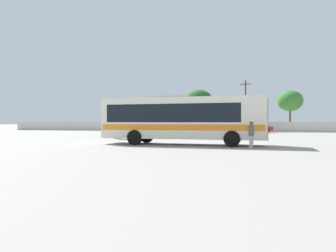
% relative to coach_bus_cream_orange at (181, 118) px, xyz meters
% --- Properties ---
extents(ground_plane, '(300.00, 300.00, 0.00)m').
position_rel_coach_bus_cream_orange_xyz_m(ground_plane, '(0.38, 10.43, -1.86)').
color(ground_plane, gray).
extents(perimeter_wall, '(80.00, 0.30, 1.60)m').
position_rel_coach_bus_cream_orange_xyz_m(perimeter_wall, '(0.38, 30.43, -1.06)').
color(perimeter_wall, beige).
rests_on(perimeter_wall, ground_plane).
extents(coach_bus_cream_orange, '(11.33, 2.89, 3.49)m').
position_rel_coach_bus_cream_orange_xyz_m(coach_bus_cream_orange, '(0.00, 0.00, 0.00)').
color(coach_bus_cream_orange, silver).
rests_on(coach_bus_cream_orange, ground_plane).
extents(attendant_by_bus_door, '(0.45, 0.45, 1.59)m').
position_rel_coach_bus_cream_orange_xyz_m(attendant_by_bus_door, '(4.76, -2.15, -0.96)').
color(attendant_by_bus_door, '#B7B2A8').
rests_on(attendant_by_bus_door, ground_plane).
extents(vendor_umbrella_near_gate_green, '(1.83, 1.83, 2.34)m').
position_rel_coach_bus_cream_orange_xyz_m(vendor_umbrella_near_gate_green, '(-7.43, 5.97, 0.15)').
color(vendor_umbrella_near_gate_green, gray).
rests_on(vendor_umbrella_near_gate_green, ground_plane).
extents(parked_car_leftmost_white, '(4.69, 2.23, 1.40)m').
position_rel_coach_bus_cream_orange_xyz_m(parked_car_leftmost_white, '(-12.38, 26.29, -1.11)').
color(parked_car_leftmost_white, silver).
rests_on(parked_car_leftmost_white, ground_plane).
extents(parked_car_second_dark_blue, '(4.32, 2.24, 1.54)m').
position_rel_coach_bus_cream_orange_xyz_m(parked_car_second_dark_blue, '(-6.37, 26.22, -1.05)').
color(parked_car_second_dark_blue, navy).
rests_on(parked_car_second_dark_blue, ground_plane).
extents(parked_car_third_grey, '(4.70, 2.24, 1.46)m').
position_rel_coach_bus_cream_orange_xyz_m(parked_car_third_grey, '(0.13, 26.81, -1.09)').
color(parked_car_third_grey, slate).
rests_on(parked_car_third_grey, ground_plane).
extents(parked_car_rightmost_red, '(4.30, 2.09, 1.46)m').
position_rel_coach_bus_cream_orange_xyz_m(parked_car_rightmost_red, '(6.10, 26.66, -1.09)').
color(parked_car_rightmost_red, red).
rests_on(parked_car_rightmost_red, ground_plane).
extents(utility_pole_near, '(1.80, 0.24, 8.55)m').
position_rel_coach_bus_cream_orange_xyz_m(utility_pole_near, '(4.19, 32.29, 2.59)').
color(utility_pole_near, '#4C3823').
rests_on(utility_pole_near, ground_plane).
extents(roadside_tree_left, '(3.73, 3.73, 5.20)m').
position_rel_coach_bus_cream_orange_xyz_m(roadside_tree_left, '(-12.45, 36.75, 1.74)').
color(roadside_tree_left, brown).
rests_on(roadside_tree_left, ground_plane).
extents(roadside_tree_midleft, '(5.09, 5.09, 7.51)m').
position_rel_coach_bus_cream_orange_xyz_m(roadside_tree_midleft, '(-4.12, 35.07, 3.47)').
color(roadside_tree_midleft, brown).
rests_on(roadside_tree_midleft, ground_plane).
extents(roadside_tree_midright, '(4.30, 4.30, 7.11)m').
position_rel_coach_bus_cream_orange_xyz_m(roadside_tree_midright, '(11.69, 36.02, 3.40)').
color(roadside_tree_midright, brown).
rests_on(roadside_tree_midright, ground_plane).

